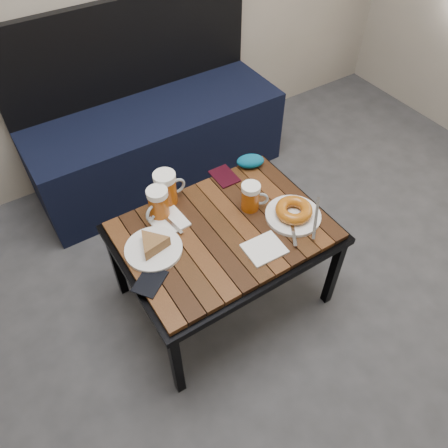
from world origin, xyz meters
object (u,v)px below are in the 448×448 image
bench (155,136)px  passport_navy (150,281)px  beer_mug_left (158,203)px  beer_mug_centre (166,188)px  plate_bagel (294,212)px  knit_pouch (250,161)px  beer_mug_right (251,197)px  passport_burgundy (224,176)px  plate_pie (153,246)px  cafe_table (224,236)px

bench → passport_navy: (-0.51, -1.03, 0.20)m
beer_mug_left → beer_mug_centre: bearing=-166.9°
beer_mug_centre → plate_bagel: (0.38, -0.36, -0.05)m
bench → beer_mug_centre: (-0.26, -0.69, 0.27)m
knit_pouch → bench: bearing=102.9°
plate_bagel → knit_pouch: bearing=84.1°
beer_mug_right → knit_pouch: bearing=87.4°
bench → beer_mug_centre: 0.79m
passport_navy → passport_burgundy: 0.62m
plate_bagel → passport_navy: bearing=177.7°
beer_mug_left → passport_burgundy: size_ratio=1.05×
plate_pie → cafe_table: bearing=-10.4°
passport_burgundy → beer_mug_centre: bearing=-179.4°
bench → plate_bagel: 1.08m
knit_pouch → beer_mug_left: bearing=-173.3°
beer_mug_left → plate_bagel: size_ratio=0.51×
beer_mug_left → beer_mug_centre: (0.07, 0.06, 0.01)m
passport_navy → beer_mug_centre: bearing=107.9°
plate_pie → knit_pouch: (0.59, 0.21, 0.00)m
plate_pie → beer_mug_left: bearing=55.7°
beer_mug_centre → beer_mug_right: size_ratio=1.19×
beer_mug_centre → plate_pie: 0.27m
cafe_table → plate_pie: (-0.28, 0.05, 0.07)m
cafe_table → beer_mug_right: 0.19m
plate_pie → plate_bagel: bearing=-15.0°
plate_bagel → passport_burgundy: size_ratio=2.03×
plate_bagel → beer_mug_left: bearing=146.5°
beer_mug_centre → beer_mug_right: beer_mug_centre is taller
plate_pie → knit_pouch: bearing=19.4°
cafe_table → plate_bagel: plate_bagel is taller
cafe_table → beer_mug_right: size_ratio=6.74×
beer_mug_right → passport_navy: (-0.52, -0.11, -0.06)m
passport_navy → passport_burgundy: (0.53, 0.33, 0.00)m
plate_pie → knit_pouch: 0.63m
beer_mug_left → passport_navy: 0.33m
beer_mug_centre → bench: bearing=69.3°
plate_pie → plate_bagel: same height
plate_bagel → passport_navy: size_ratio=2.15×
cafe_table → knit_pouch: size_ratio=6.72×
bench → cafe_table: bearing=-98.9°
bench → knit_pouch: bearing=-77.1°
knit_pouch → passport_burgundy: bearing=180.0°
cafe_table → plate_pie: size_ratio=3.82×
beer_mug_right → plate_pie: size_ratio=0.57×
beer_mug_right → plate_bagel: 0.18m
beer_mug_centre → passport_burgundy: bearing=-0.1°
bench → cafe_table: 0.98m
beer_mug_right → passport_burgundy: size_ratio=0.95×
bench → cafe_table: (-0.15, -0.95, 0.16)m
plate_bagel → beer_mug_centre: bearing=137.2°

